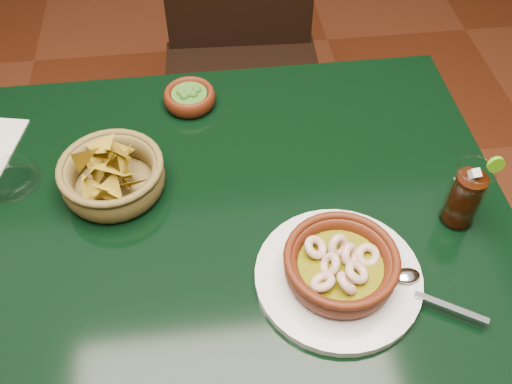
{
  "coord_description": "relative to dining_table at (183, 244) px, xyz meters",
  "views": [
    {
      "loc": [
        0.06,
        -0.65,
        1.55
      ],
      "look_at": [
        0.14,
        -0.02,
        0.81
      ],
      "focal_mm": 40.0,
      "sensor_mm": 36.0,
      "label": 1
    }
  ],
  "objects": [
    {
      "name": "dining_table",
      "position": [
        0.0,
        0.0,
        0.0
      ],
      "size": [
        1.2,
        0.8,
        0.75
      ],
      "color": "black",
      "rests_on": "ground"
    },
    {
      "name": "guacamole_ramekin",
      "position": [
        0.04,
        0.29,
        0.12
      ],
      "size": [
        0.13,
        0.13,
        0.04
      ],
      "color": "#47180A",
      "rests_on": "dining_table"
    },
    {
      "name": "shrimp_plate",
      "position": [
        0.26,
        -0.17,
        0.13
      ],
      "size": [
        0.35,
        0.27,
        0.08
      ],
      "color": "silver",
      "rests_on": "dining_table"
    },
    {
      "name": "ground",
      "position": [
        0.0,
        0.0,
        -0.65
      ],
      "size": [
        7.0,
        7.0,
        0.0
      ],
      "primitive_type": "plane",
      "color": "#471C0C",
      "rests_on": "ground"
    },
    {
      "name": "glass_ashtray",
      "position": [
        -0.3,
        0.11,
        0.11
      ],
      "size": [
        0.12,
        0.12,
        0.03
      ],
      "color": "white",
      "rests_on": "dining_table"
    },
    {
      "name": "dining_chair",
      "position": [
        0.19,
        0.71,
        -0.11
      ],
      "size": [
        0.48,
        0.48,
        0.99
      ],
      "color": "black",
      "rests_on": "ground"
    },
    {
      "name": "chip_basket",
      "position": [
        -0.11,
        0.07,
        0.13
      ],
      "size": [
        0.22,
        0.22,
        0.14
      ],
      "color": "brown",
      "rests_on": "dining_table"
    },
    {
      "name": "cola_drink",
      "position": [
        0.49,
        -0.07,
        0.16
      ],
      "size": [
        0.13,
        0.13,
        0.15
      ],
      "color": "white",
      "rests_on": "dining_table"
    }
  ]
}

